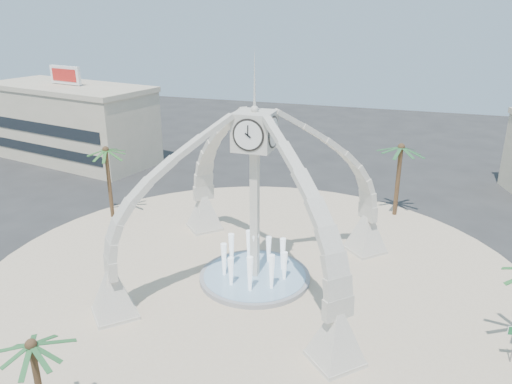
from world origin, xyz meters
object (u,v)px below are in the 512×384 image
(palm_west, at_px, (106,151))
(palm_north, at_px, (401,148))
(clock_tower, at_px, (255,196))
(fountain, at_px, (255,276))
(palm_south, at_px, (31,346))

(palm_west, bearing_deg, palm_north, 19.42)
(clock_tower, height_order, fountain, clock_tower)
(clock_tower, distance_m, fountain, 6.20)
(palm_west, bearing_deg, palm_south, -63.13)
(fountain, height_order, palm_west, palm_west)
(fountain, bearing_deg, palm_north, 60.58)
(clock_tower, xyz_separation_m, palm_north, (8.84, 15.68, 0.09))
(fountain, distance_m, palm_south, 17.56)
(clock_tower, xyz_separation_m, palm_south, (-4.73, -16.28, -1.63))
(palm_west, xyz_separation_m, palm_north, (25.26, 8.90, 0.11))
(clock_tower, xyz_separation_m, palm_west, (-16.42, 6.78, -0.02))
(clock_tower, height_order, palm_west, clock_tower)
(palm_west, relative_size, palm_north, 0.98)
(fountain, bearing_deg, palm_south, -106.21)
(palm_south, bearing_deg, fountain, 73.79)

